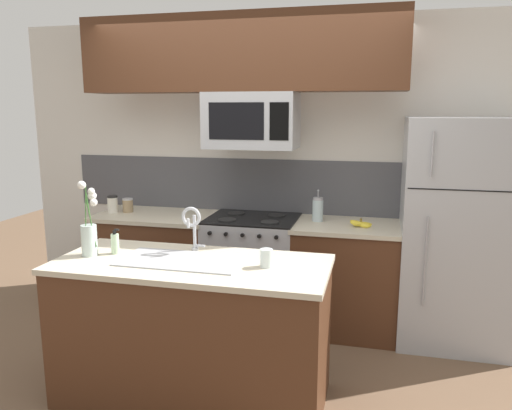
{
  "coord_description": "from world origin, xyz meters",
  "views": [
    {
      "loc": [
        1.02,
        -3.11,
        1.84
      ],
      "look_at": [
        0.19,
        0.27,
        1.16
      ],
      "focal_mm": 35.0,
      "sensor_mm": 36.0,
      "label": 1
    }
  ],
  "objects_px": {
    "banana_bunch": "(361,224)",
    "french_press": "(318,209)",
    "flower_vase": "(89,234)",
    "stove_range": "(252,269)",
    "storage_jar_tall": "(113,204)",
    "dish_soap_bottle": "(115,243)",
    "drinking_glass": "(266,258)",
    "microwave": "(252,121)",
    "refrigerator": "(456,233)",
    "sink_faucet": "(192,223)",
    "storage_jar_medium": "(128,205)"
  },
  "relations": [
    {
      "from": "flower_vase",
      "to": "french_press",
      "type": "bearing_deg",
      "value": 45.93
    },
    {
      "from": "refrigerator",
      "to": "flower_vase",
      "type": "xyz_separation_m",
      "value": [
        -2.38,
        -1.3,
        0.16
      ]
    },
    {
      "from": "french_press",
      "to": "flower_vase",
      "type": "relative_size",
      "value": 0.55
    },
    {
      "from": "storage_jar_medium",
      "to": "banana_bunch",
      "type": "xyz_separation_m",
      "value": [
        2.08,
        -0.08,
        -0.04
      ]
    },
    {
      "from": "storage_jar_tall",
      "to": "sink_faucet",
      "type": "bearing_deg",
      "value": -41.44
    },
    {
      "from": "stove_range",
      "to": "french_press",
      "type": "distance_m",
      "value": 0.78
    },
    {
      "from": "flower_vase",
      "to": "banana_bunch",
      "type": "bearing_deg",
      "value": 36.32
    },
    {
      "from": "banana_bunch",
      "to": "french_press",
      "type": "distance_m",
      "value": 0.39
    },
    {
      "from": "dish_soap_bottle",
      "to": "drinking_glass",
      "type": "relative_size",
      "value": 1.5
    },
    {
      "from": "microwave",
      "to": "banana_bunch",
      "type": "bearing_deg",
      "value": -2.56
    },
    {
      "from": "dish_soap_bottle",
      "to": "microwave",
      "type": "bearing_deg",
      "value": 62.68
    },
    {
      "from": "microwave",
      "to": "drinking_glass",
      "type": "relative_size",
      "value": 6.79
    },
    {
      "from": "stove_range",
      "to": "drinking_glass",
      "type": "height_order",
      "value": "drinking_glass"
    },
    {
      "from": "stove_range",
      "to": "refrigerator",
      "type": "relative_size",
      "value": 0.52
    },
    {
      "from": "dish_soap_bottle",
      "to": "drinking_glass",
      "type": "bearing_deg",
      "value": -2.13
    },
    {
      "from": "stove_range",
      "to": "storage_jar_tall",
      "type": "distance_m",
      "value": 1.4
    },
    {
      "from": "storage_jar_medium",
      "to": "dish_soap_bottle",
      "type": "height_order",
      "value": "dish_soap_bottle"
    },
    {
      "from": "banana_bunch",
      "to": "drinking_glass",
      "type": "distance_m",
      "value": 1.28
    },
    {
      "from": "flower_vase",
      "to": "stove_range",
      "type": "bearing_deg",
      "value": 59.66
    },
    {
      "from": "microwave",
      "to": "flower_vase",
      "type": "relative_size",
      "value": 1.53
    },
    {
      "from": "stove_range",
      "to": "french_press",
      "type": "bearing_deg",
      "value": 6.27
    },
    {
      "from": "banana_bunch",
      "to": "french_press",
      "type": "relative_size",
      "value": 0.71
    },
    {
      "from": "microwave",
      "to": "banana_bunch",
      "type": "relative_size",
      "value": 3.93
    },
    {
      "from": "stove_range",
      "to": "drinking_glass",
      "type": "distance_m",
      "value": 1.4
    },
    {
      "from": "microwave",
      "to": "sink_faucet",
      "type": "relative_size",
      "value": 2.43
    },
    {
      "from": "banana_bunch",
      "to": "french_press",
      "type": "height_order",
      "value": "french_press"
    },
    {
      "from": "stove_range",
      "to": "dish_soap_bottle",
      "type": "distance_m",
      "value": 1.45
    },
    {
      "from": "drinking_glass",
      "to": "flower_vase",
      "type": "relative_size",
      "value": 0.23
    },
    {
      "from": "refrigerator",
      "to": "sink_faucet",
      "type": "distance_m",
      "value": 2.08
    },
    {
      "from": "storage_jar_tall",
      "to": "dish_soap_bottle",
      "type": "xyz_separation_m",
      "value": [
        0.68,
        -1.17,
        -0.01
      ]
    },
    {
      "from": "stove_range",
      "to": "dish_soap_bottle",
      "type": "bearing_deg",
      "value": -116.91
    },
    {
      "from": "refrigerator",
      "to": "flower_vase",
      "type": "distance_m",
      "value": 2.72
    },
    {
      "from": "dish_soap_bottle",
      "to": "flower_vase",
      "type": "xyz_separation_m",
      "value": [
        -0.14,
        -0.07,
        0.07
      ]
    },
    {
      "from": "stove_range",
      "to": "flower_vase",
      "type": "distance_m",
      "value": 1.59
    },
    {
      "from": "stove_range",
      "to": "banana_bunch",
      "type": "bearing_deg",
      "value": -3.88
    },
    {
      "from": "storage_jar_medium",
      "to": "sink_faucet",
      "type": "bearing_deg",
      "value": -46.02
    },
    {
      "from": "banana_bunch",
      "to": "dish_soap_bottle",
      "type": "distance_m",
      "value": 1.9
    },
    {
      "from": "storage_jar_tall",
      "to": "french_press",
      "type": "xyz_separation_m",
      "value": [
        1.84,
        0.09,
        0.02
      ]
    },
    {
      "from": "refrigerator",
      "to": "stove_range",
      "type": "bearing_deg",
      "value": -179.3
    },
    {
      "from": "dish_soap_bottle",
      "to": "drinking_glass",
      "type": "distance_m",
      "value": 1.01
    },
    {
      "from": "stove_range",
      "to": "storage_jar_medium",
      "type": "bearing_deg",
      "value": 179.1
    },
    {
      "from": "banana_bunch",
      "to": "flower_vase",
      "type": "distance_m",
      "value": 2.06
    },
    {
      "from": "banana_bunch",
      "to": "storage_jar_medium",
      "type": "bearing_deg",
      "value": 177.8
    },
    {
      "from": "banana_bunch",
      "to": "flower_vase",
      "type": "bearing_deg",
      "value": -143.68
    },
    {
      "from": "banana_bunch",
      "to": "sink_faucet",
      "type": "bearing_deg",
      "value": -136.32
    },
    {
      "from": "microwave",
      "to": "banana_bunch",
      "type": "xyz_separation_m",
      "value": [
        0.91,
        -0.04,
        -0.81
      ]
    },
    {
      "from": "storage_jar_tall",
      "to": "flower_vase",
      "type": "height_order",
      "value": "flower_vase"
    },
    {
      "from": "french_press",
      "to": "dish_soap_bottle",
      "type": "bearing_deg",
      "value": -132.49
    },
    {
      "from": "microwave",
      "to": "refrigerator",
      "type": "relative_size",
      "value": 0.42
    },
    {
      "from": "microwave",
      "to": "banana_bunch",
      "type": "distance_m",
      "value": 1.21
    }
  ]
}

